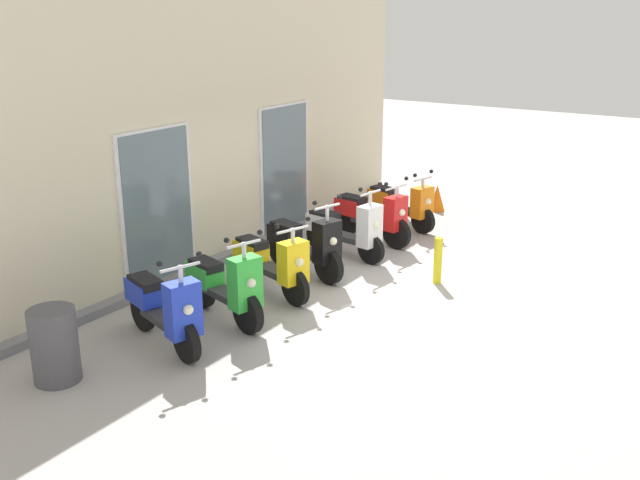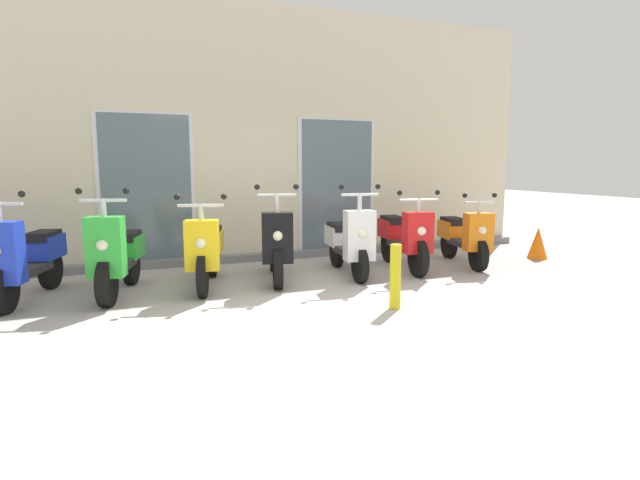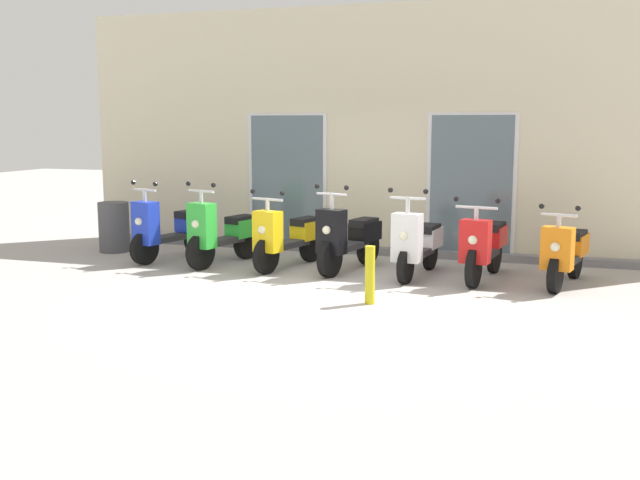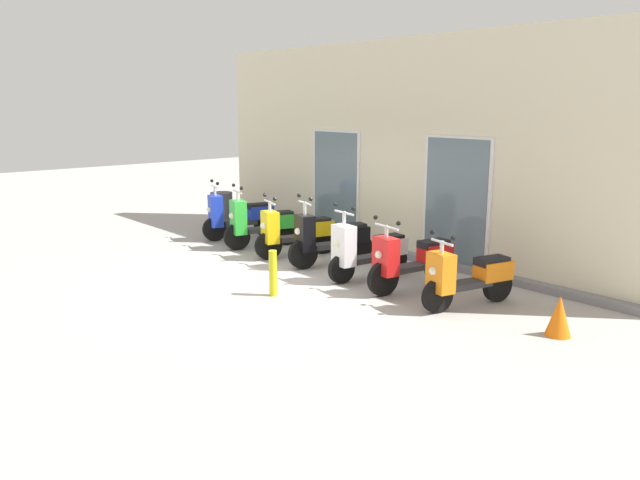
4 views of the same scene
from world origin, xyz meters
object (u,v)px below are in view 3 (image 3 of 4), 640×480
object	(u,v)px
curb_bollard	(370,275)
trash_bin	(114,227)
scooter_yellow	(289,236)
scooter_white	(418,243)
scooter_orange	(566,252)
scooter_blue	(170,229)
scooter_red	(485,246)
scooter_green	(223,233)
scooter_black	(349,238)

from	to	relation	value
curb_bollard	trash_bin	distance (m)	5.43
scooter_yellow	scooter_white	size ratio (longest dim) A/B	1.02
scooter_white	scooter_yellow	bearing A→B (deg)	178.54
scooter_orange	curb_bollard	size ratio (longest dim) A/B	2.21
scooter_blue	scooter_yellow	xyz separation A→B (m)	(2.02, -0.07, -0.02)
scooter_red	scooter_orange	size ratio (longest dim) A/B	1.06
scooter_white	trash_bin	world-z (taller)	scooter_white
scooter_yellow	scooter_red	distance (m)	2.86
scooter_green	scooter_red	xyz separation A→B (m)	(3.91, 0.05, 0.00)
scooter_blue	scooter_orange	distance (m)	5.94
scooter_white	curb_bollard	distance (m)	1.76
scooter_blue	scooter_orange	bearing A→B (deg)	-0.81
scooter_blue	trash_bin	size ratio (longest dim) A/B	1.90
scooter_blue	scooter_yellow	bearing A→B (deg)	-1.88
scooter_orange	trash_bin	world-z (taller)	scooter_orange
scooter_orange	curb_bollard	xyz separation A→B (m)	(-2.24, -1.77, -0.10)
curb_bollard	trash_bin	size ratio (longest dim) A/B	0.84
scooter_black	scooter_orange	distance (m)	3.01
scooter_orange	trash_bin	size ratio (longest dim) A/B	1.86
scooter_white	scooter_red	bearing A→B (deg)	2.85
scooter_yellow	scooter_black	xyz separation A→B (m)	(0.91, 0.05, 0.01)
scooter_red	trash_bin	bearing A→B (deg)	175.80
scooter_yellow	scooter_red	bearing A→B (deg)	-0.08
scooter_blue	scooter_red	size ratio (longest dim) A/B	0.96
scooter_black	curb_bollard	distance (m)	1.99
scooter_green	curb_bollard	xyz separation A→B (m)	(2.73, -1.74, -0.13)
scooter_white	scooter_blue	bearing A→B (deg)	178.33
scooter_red	trash_bin	size ratio (longest dim) A/B	1.98
curb_bollard	scooter_red	bearing A→B (deg)	56.46
scooter_yellow	scooter_red	xyz separation A→B (m)	(2.86, -0.00, 0.00)
scooter_orange	curb_bollard	bearing A→B (deg)	-141.76
scooter_black	scooter_blue	bearing A→B (deg)	179.62
scooter_red	curb_bollard	distance (m)	2.14
scooter_yellow	trash_bin	distance (m)	3.31
scooter_black	scooter_yellow	bearing A→B (deg)	-177.08
scooter_blue	scooter_red	world-z (taller)	scooter_blue
scooter_black	trash_bin	size ratio (longest dim) A/B	1.95
scooter_white	scooter_orange	distance (m)	1.98
scooter_black	scooter_red	distance (m)	1.94
scooter_green	scooter_red	distance (m)	3.91
scooter_blue	scooter_orange	world-z (taller)	scooter_blue
scooter_yellow	curb_bollard	xyz separation A→B (m)	(1.68, -1.79, -0.13)
scooter_blue	scooter_red	bearing A→B (deg)	-0.82
scooter_orange	trash_bin	distance (m)	7.21
trash_bin	curb_bollard	bearing A→B (deg)	-24.27
scooter_white	scooter_orange	xyz separation A→B (m)	(1.98, 0.03, -0.03)
scooter_black	scooter_green	bearing A→B (deg)	-177.20
scooter_blue	scooter_orange	xyz separation A→B (m)	(5.94, -0.08, -0.05)
scooter_yellow	curb_bollard	bearing A→B (deg)	-46.80
scooter_white	trash_bin	distance (m)	5.24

